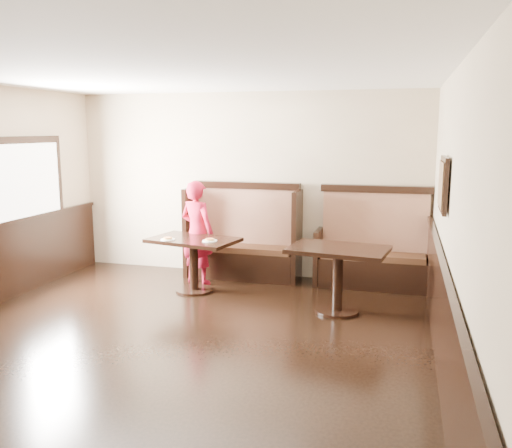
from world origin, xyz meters
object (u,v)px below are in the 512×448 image
at_px(booth_neighbor, 373,253).
at_px(table_neighbor, 338,264).
at_px(child, 197,232).
at_px(booth_main, 244,243).
at_px(table_main, 194,251).

xyz_separation_m(booth_neighbor, table_neighbor, (-0.36, -1.29, 0.13)).
relative_size(booth_neighbor, child, 1.09).
bearing_deg(booth_main, table_main, -115.41).
xyz_separation_m(booth_main, child, (-0.55, -0.53, 0.23)).
height_order(table_main, child, child).
xyz_separation_m(table_main, child, (-0.10, 0.41, 0.18)).
height_order(booth_main, child, child).
bearing_deg(child, booth_neighbor, -150.25).
distance_m(booth_neighbor, child, 2.57).
bearing_deg(table_neighbor, child, 168.50).
relative_size(booth_main, table_neighbor, 1.37).
xyz_separation_m(table_main, table_neighbor, (2.04, -0.35, 0.03)).
distance_m(table_main, table_neighbor, 2.07).
xyz_separation_m(table_neighbor, child, (-2.14, 0.76, 0.15)).
distance_m(booth_neighbor, table_neighbor, 1.34).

